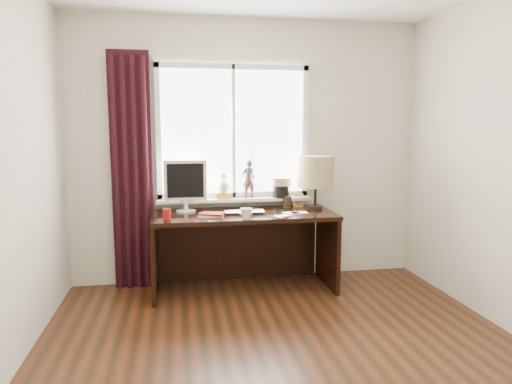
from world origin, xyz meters
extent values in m
cube|color=#4A2410|center=(0.00, 0.00, 0.00)|extent=(3.50, 4.00, 0.00)
cube|color=beige|center=(0.00, 2.00, 1.30)|extent=(3.50, 0.00, 2.60)
imported|color=silver|center=(-0.10, 1.58, 0.76)|extent=(0.37, 0.25, 0.03)
imported|color=white|center=(-0.12, 1.33, 0.80)|extent=(0.14, 0.14, 0.11)
cylinder|color=maroon|center=(-0.80, 1.45, 0.80)|extent=(0.07, 0.07, 0.09)
cube|color=white|center=(-0.15, 1.99, 1.50)|extent=(1.40, 0.02, 1.30)
cube|color=silver|center=(-0.15, 1.96, 0.88)|extent=(1.50, 0.05, 0.05)
cube|color=silver|center=(-0.15, 1.96, 2.12)|extent=(1.50, 0.05, 0.05)
cube|color=silver|center=(-0.88, 1.96, 1.50)|extent=(0.05, 0.05, 1.40)
cube|color=silver|center=(0.57, 1.96, 1.50)|extent=(0.05, 0.05, 1.40)
cube|color=silver|center=(-0.15, 1.96, 1.50)|extent=(0.03, 0.05, 1.30)
cube|color=silver|center=(-0.15, 1.91, 0.83)|extent=(1.52, 0.18, 0.03)
cylinder|color=#670001|center=(-0.61, 1.87, 0.98)|extent=(0.15, 0.15, 0.26)
cube|color=gold|center=(-0.26, 1.91, 0.88)|extent=(0.15, 0.12, 0.06)
sphere|color=beige|center=(-0.26, 1.91, 0.97)|extent=(0.13, 0.13, 0.13)
sphere|color=beige|center=(-0.26, 1.91, 1.07)|extent=(0.07, 0.07, 0.07)
imported|color=brown|center=(-0.01, 1.91, 1.04)|extent=(0.16, 0.12, 0.38)
cylinder|color=#1E4C51|center=(-0.01, 1.90, 1.12)|extent=(0.10, 0.10, 0.05)
cylinder|color=black|center=(0.31, 1.88, 0.91)|extent=(0.16, 0.16, 0.12)
cylinder|color=#8C6B4C|center=(0.31, 1.88, 1.01)|extent=(0.20, 0.20, 0.08)
cube|color=black|center=(-1.13, 1.92, 1.12)|extent=(0.38, 0.05, 2.25)
cylinder|color=black|center=(-1.27, 1.89, 1.10)|extent=(0.06, 0.06, 2.20)
cylinder|color=black|center=(-1.18, 1.89, 1.10)|extent=(0.06, 0.06, 2.20)
cylinder|color=black|center=(-1.09, 1.89, 1.10)|extent=(0.06, 0.06, 2.20)
cylinder|color=black|center=(-1.00, 1.89, 1.10)|extent=(0.06, 0.06, 2.20)
cube|color=black|center=(-0.10, 1.63, 0.73)|extent=(1.70, 0.70, 0.04)
cube|color=black|center=(-0.93, 1.63, 0.35)|extent=(0.04, 0.64, 0.71)
cube|color=black|center=(0.73, 1.63, 0.35)|extent=(0.04, 0.64, 0.71)
cube|color=black|center=(-0.10, 1.97, 0.35)|extent=(1.60, 0.03, 0.71)
cylinder|color=beige|center=(-0.63, 1.78, 0.76)|extent=(0.18, 0.18, 0.01)
cylinder|color=beige|center=(-0.63, 1.78, 0.81)|extent=(0.04, 0.04, 0.10)
cube|color=beige|center=(-0.63, 1.78, 1.05)|extent=(0.40, 0.04, 0.38)
cube|color=black|center=(-0.63, 1.76, 1.05)|extent=(0.34, 0.01, 0.32)
cube|color=beige|center=(-0.42, 1.52, 0.76)|extent=(0.24, 0.19, 0.02)
cube|color=#680905|center=(-0.41, 1.51, 0.78)|extent=(0.25, 0.21, 0.01)
cylinder|color=black|center=(0.36, 1.83, 0.81)|extent=(0.09, 0.09, 0.12)
cylinder|color=black|center=(0.35, 1.84, 0.86)|extent=(0.01, 0.01, 0.22)
cylinder|color=black|center=(0.38, 1.82, 0.84)|extent=(0.01, 0.01, 0.19)
cylinder|color=black|center=(0.36, 1.84, 0.88)|extent=(0.01, 0.01, 0.25)
cylinder|color=black|center=(0.38, 1.84, 0.83)|extent=(0.01, 0.01, 0.17)
cube|color=gold|center=(0.50, 1.89, 0.81)|extent=(0.10, 0.04, 0.13)
cube|color=#996633|center=(0.50, 1.88, 0.81)|extent=(0.07, 0.02, 0.10)
cylinder|color=black|center=(0.62, 1.71, 0.77)|extent=(0.14, 0.14, 0.03)
cylinder|color=black|center=(0.62, 1.71, 0.89)|extent=(0.03, 0.03, 0.22)
cylinder|color=tan|center=(0.62, 1.71, 1.12)|extent=(0.35, 0.35, 0.30)
cube|color=white|center=(0.34, 1.55, 0.75)|extent=(0.18, 0.16, 0.00)
cube|color=white|center=(0.41, 1.55, 0.75)|extent=(0.15, 0.11, 0.00)
cube|color=white|center=(0.22, 1.41, 0.75)|extent=(0.18, 0.17, 0.00)
torus|color=black|center=(0.25, 1.42, 0.75)|extent=(0.14, 0.14, 0.01)
torus|color=black|center=(0.25, 1.62, 0.75)|extent=(0.14, 0.14, 0.01)
torus|color=black|center=(0.24, 1.65, 0.75)|extent=(0.10, 0.10, 0.01)
camera|label=1|loc=(-0.71, -2.53, 1.55)|focal=32.00mm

